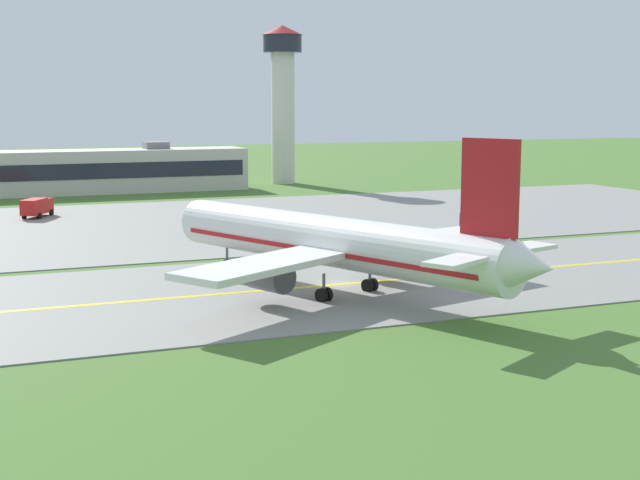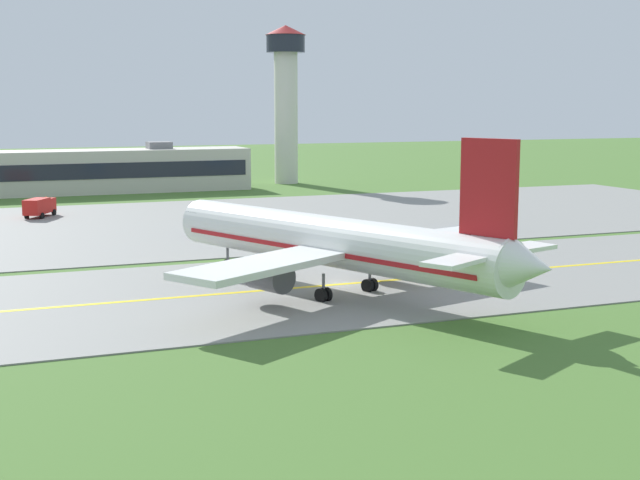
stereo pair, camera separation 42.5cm
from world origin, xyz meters
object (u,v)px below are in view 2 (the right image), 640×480
at_px(airplane_lead, 334,243).
at_px(service_truck_baggage, 475,217).
at_px(service_truck_catering, 209,224).
at_px(service_truck_fuel, 40,206).
at_px(control_tower, 286,90).

relative_size(airplane_lead, service_truck_baggage, 6.57).
bearing_deg(service_truck_catering, service_truck_fuel, 126.54).
bearing_deg(service_truck_fuel, control_tower, 37.71).
relative_size(service_truck_baggage, service_truck_catering, 0.87).
bearing_deg(service_truck_fuel, service_truck_baggage, -33.45).
xyz_separation_m(service_truck_fuel, control_tower, (47.67, 36.86, 16.04)).
height_order(service_truck_baggage, service_truck_catering, service_truck_baggage).
xyz_separation_m(service_truck_baggage, control_tower, (0.15, 68.25, 16.04)).
distance_m(airplane_lead, service_truck_fuel, 61.18).
height_order(airplane_lead, service_truck_catering, airplane_lead).
xyz_separation_m(airplane_lead, control_tower, (29.63, 95.26, 13.44)).
distance_m(service_truck_catering, control_tower, 69.24).
bearing_deg(service_truck_baggage, service_truck_catering, 164.69).
distance_m(service_truck_baggage, service_truck_catering, 31.55).
bearing_deg(service_truck_catering, service_truck_baggage, -15.31).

